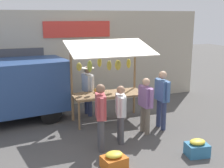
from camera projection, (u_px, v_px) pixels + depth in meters
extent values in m
plane|color=#514F4C|center=(109.00, 120.00, 8.92)|extent=(40.00, 40.00, 0.00)
cube|color=#B2A893|center=(89.00, 58.00, 10.53)|extent=(9.00, 0.25, 3.40)
cube|color=red|center=(77.00, 29.00, 10.01)|extent=(2.40, 0.06, 0.56)
cube|color=#47474C|center=(17.00, 79.00, 9.66)|extent=(1.90, 0.04, 2.10)
cube|color=olive|center=(109.00, 94.00, 8.72)|extent=(2.20, 0.90, 0.05)
cylinder|color=olive|center=(79.00, 116.00, 8.11)|extent=(0.06, 0.06, 0.83)
cylinder|color=olive|center=(144.00, 108.00, 8.82)|extent=(0.06, 0.06, 0.83)
cylinder|color=olive|center=(73.00, 108.00, 8.82)|extent=(0.06, 0.06, 0.83)
cylinder|color=olive|center=(134.00, 101.00, 9.53)|extent=(0.06, 0.06, 0.83)
cylinder|color=olive|center=(72.00, 84.00, 8.65)|extent=(0.07, 0.07, 2.35)
cylinder|color=olive|center=(135.00, 79.00, 9.37)|extent=(0.07, 0.07, 2.35)
cylinder|color=olive|center=(104.00, 51.00, 8.78)|extent=(2.12, 0.06, 0.06)
cube|color=beige|center=(110.00, 48.00, 8.25)|extent=(2.50, 1.46, 0.39)
cylinder|color=brown|center=(129.00, 54.00, 9.05)|extent=(0.01, 0.01, 0.29)
ellipsoid|color=yellow|center=(129.00, 64.00, 9.12)|extent=(0.17, 0.20, 0.30)
cylinder|color=brown|center=(118.00, 55.00, 8.96)|extent=(0.01, 0.01, 0.30)
ellipsoid|color=gold|center=(118.00, 65.00, 9.03)|extent=(0.22, 0.19, 0.33)
cylinder|color=brown|center=(109.00, 56.00, 8.85)|extent=(0.01, 0.01, 0.31)
ellipsoid|color=gold|center=(109.00, 66.00, 8.92)|extent=(0.15, 0.19, 0.32)
cylinder|color=brown|center=(99.00, 54.00, 8.75)|extent=(0.01, 0.01, 0.19)
ellipsoid|color=yellow|center=(99.00, 62.00, 8.81)|extent=(0.15, 0.18, 0.31)
cylinder|color=brown|center=(90.00, 56.00, 8.65)|extent=(0.01, 0.01, 0.27)
ellipsoid|color=#B2CC4C|center=(90.00, 66.00, 8.72)|extent=(0.22, 0.21, 0.36)
cylinder|color=brown|center=(79.00, 57.00, 8.51)|extent=(0.01, 0.01, 0.31)
ellipsoid|color=gold|center=(79.00, 67.00, 8.58)|extent=(0.25, 0.24, 0.26)
ellipsoid|color=orange|center=(97.00, 90.00, 8.83)|extent=(0.26, 0.22, 0.14)
ellipsoid|color=gold|center=(123.00, 90.00, 8.99)|extent=(0.16, 0.21, 0.10)
cylinder|color=navy|center=(86.00, 102.00, 9.47)|extent=(0.14, 0.14, 0.80)
cylinder|color=navy|center=(90.00, 104.00, 9.24)|extent=(0.14, 0.14, 0.80)
cube|color=silver|center=(88.00, 83.00, 9.20)|extent=(0.30, 0.52, 0.57)
cylinder|color=silver|center=(84.00, 80.00, 9.44)|extent=(0.09, 0.09, 0.52)
cylinder|color=silver|center=(92.00, 84.00, 8.94)|extent=(0.09, 0.09, 0.52)
sphere|color=#8C664C|center=(88.00, 70.00, 9.10)|extent=(0.22, 0.22, 0.22)
cylinder|color=beige|center=(88.00, 68.00, 9.08)|extent=(0.42, 0.42, 0.02)
cylinder|color=navy|center=(164.00, 116.00, 8.10)|extent=(0.14, 0.14, 0.84)
cylinder|color=navy|center=(159.00, 113.00, 8.36)|extent=(0.14, 0.14, 0.84)
cube|color=#476B9E|center=(162.00, 90.00, 8.07)|extent=(0.22, 0.51, 0.60)
cylinder|color=#476B9E|center=(168.00, 92.00, 7.77)|extent=(0.09, 0.09, 0.55)
cylinder|color=#476B9E|center=(157.00, 87.00, 8.35)|extent=(0.09, 0.09, 0.55)
sphere|color=tan|center=(163.00, 75.00, 7.96)|extent=(0.23, 0.23, 0.23)
cylinder|color=#726656|center=(147.00, 121.00, 7.77)|extent=(0.14, 0.14, 0.78)
cylinder|color=#726656|center=(143.00, 118.00, 8.01)|extent=(0.14, 0.14, 0.78)
cube|color=#93669E|center=(146.00, 97.00, 7.74)|extent=(0.24, 0.48, 0.55)
cylinder|color=#93669E|center=(151.00, 99.00, 7.46)|extent=(0.09, 0.09, 0.51)
cylinder|color=#93669E|center=(141.00, 93.00, 8.00)|extent=(0.09, 0.09, 0.51)
sphere|color=tan|center=(146.00, 82.00, 7.64)|extent=(0.21, 0.21, 0.21)
cylinder|color=#4C4C51|center=(121.00, 131.00, 7.18)|extent=(0.14, 0.14, 0.75)
cylinder|color=#4C4C51|center=(120.00, 127.00, 7.42)|extent=(0.14, 0.14, 0.75)
cube|color=silver|center=(121.00, 105.00, 7.15)|extent=(0.33, 0.49, 0.53)
cylinder|color=silver|center=(122.00, 108.00, 6.87)|extent=(0.09, 0.09, 0.49)
cylinder|color=silver|center=(119.00, 101.00, 7.42)|extent=(0.09, 0.09, 0.49)
sphere|color=#A87A5B|center=(121.00, 90.00, 7.06)|extent=(0.21, 0.21, 0.21)
cylinder|color=#4C4C51|center=(102.00, 136.00, 6.79)|extent=(0.14, 0.14, 0.81)
cylinder|color=#4C4C51|center=(100.00, 131.00, 7.05)|extent=(0.14, 0.14, 0.81)
cube|color=#BF4C51|center=(101.00, 106.00, 6.75)|extent=(0.32, 0.53, 0.58)
cylinder|color=#BF4C51|center=(102.00, 109.00, 6.46)|extent=(0.09, 0.09, 0.53)
cylinder|color=#BF4C51|center=(99.00, 102.00, 7.04)|extent=(0.09, 0.09, 0.53)
sphere|color=#8C664C|center=(100.00, 89.00, 6.65)|extent=(0.22, 0.22, 0.22)
cylinder|color=black|center=(51.00, 113.00, 8.62)|extent=(0.68, 0.27, 0.66)
cylinder|color=black|center=(37.00, 99.00, 10.05)|extent=(0.68, 0.27, 0.66)
cube|color=teal|center=(197.00, 150.00, 6.64)|extent=(0.56, 0.46, 0.30)
ellipsoid|color=yellow|center=(198.00, 142.00, 6.59)|extent=(0.38, 0.30, 0.12)
cube|color=#D1661E|center=(114.00, 162.00, 6.11)|extent=(0.56, 0.49, 0.26)
ellipsoid|color=yellow|center=(114.00, 155.00, 6.07)|extent=(0.38, 0.31, 0.12)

